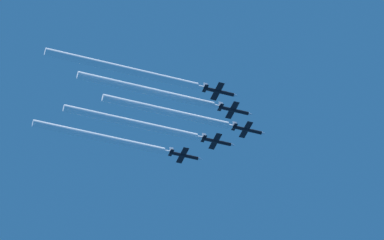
{
  "coord_description": "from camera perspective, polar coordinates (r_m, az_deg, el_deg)",
  "views": [
    {
      "loc": [
        266.91,
        -104.67,
        1.69
      ],
      "look_at": [
        -0.09,
        -14.5,
        249.81
      ],
      "focal_mm": 109.59,
      "sensor_mm": 36.0,
      "label": 1
    }
  ],
  "objects": [
    {
      "name": "jet_lead",
      "position": [
        381.83,
        2.76,
        -0.49
      ],
      "size": [
        8.25,
        12.02,
        2.89
      ],
      "color": "black"
    },
    {
      "name": "jet_left_wingman",
      "position": [
        384.35,
        1.25,
        -1.06
      ],
      "size": [
        8.25,
        12.02,
        2.89
      ],
      "color": "black"
    },
    {
      "name": "jet_right_wingman",
      "position": [
        372.54,
        2.09,
        0.47
      ],
      "size": [
        8.25,
        12.02,
        2.89
      ],
      "color": "black"
    },
    {
      "name": "jet_outer_left",
      "position": [
        387.65,
        -0.35,
        -1.74
      ],
      "size": [
        8.25,
        12.02,
        2.89
      ],
      "color": "black"
    },
    {
      "name": "jet_outer_right",
      "position": [
        364.22,
        1.36,
        1.39
      ],
      "size": [
        8.25,
        12.02,
        2.89
      ],
      "color": "black"
    },
    {
      "name": "smoke_trail_lead",
      "position": [
        374.87,
        -1.16,
        0.38
      ],
      "size": [
        2.36,
        43.72,
        2.36
      ],
      "color": "white"
    },
    {
      "name": "smoke_trail_left_wingman",
      "position": [
        377.74,
        -2.86,
        -0.16
      ],
      "size": [
        2.36,
        46.48,
        2.36
      ],
      "color": "white"
    },
    {
      "name": "smoke_trail_right_wingman",
      "position": [
        365.76,
        -2.1,
        1.42
      ],
      "size": [
        2.36,
        46.07,
        2.36
      ],
      "color": "white"
    },
    {
      "name": "smoke_trail_outer_left",
      "position": [
        381.78,
        -4.41,
        -0.87
      ],
      "size": [
        2.36,
        45.95,
        2.36
      ],
      "color": "white"
    },
    {
      "name": "smoke_trail_outer_right",
      "position": [
        357.55,
        -3.26,
        2.45
      ],
      "size": [
        2.36,
        50.18,
        2.36
      ],
      "color": "white"
    }
  ]
}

